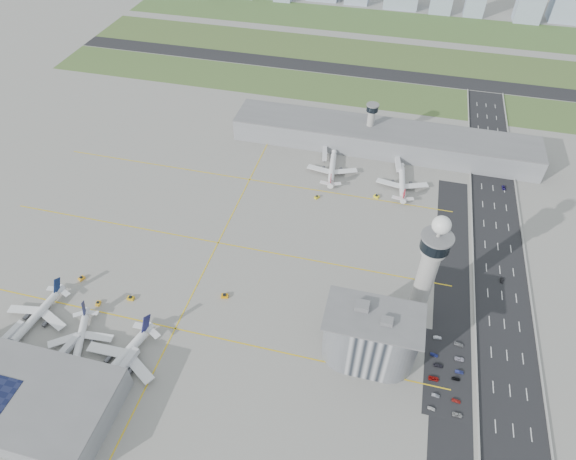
% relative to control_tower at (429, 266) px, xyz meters
% --- Properties ---
extents(ground, '(1000.00, 1000.00, 0.00)m').
position_rel_control_tower_xyz_m(ground, '(-72.00, -8.00, -35.04)').
color(ground, '#98968E').
extents(grass_strip_0, '(480.00, 50.00, 0.08)m').
position_rel_control_tower_xyz_m(grass_strip_0, '(-92.00, 217.00, -35.00)').
color(grass_strip_0, '#3C5729').
rests_on(grass_strip_0, ground).
extents(grass_strip_1, '(480.00, 60.00, 0.08)m').
position_rel_control_tower_xyz_m(grass_strip_1, '(-92.00, 292.00, -35.00)').
color(grass_strip_1, '#3F5A2A').
rests_on(grass_strip_1, ground).
extents(grass_strip_2, '(480.00, 70.00, 0.08)m').
position_rel_control_tower_xyz_m(grass_strip_2, '(-92.00, 372.00, -35.00)').
color(grass_strip_2, '#4A6A32').
rests_on(grass_strip_2, ground).
extents(runway, '(480.00, 22.00, 0.10)m').
position_rel_control_tower_xyz_m(runway, '(-92.00, 254.00, -34.98)').
color(runway, black).
rests_on(runway, ground).
extents(highway, '(28.00, 500.00, 0.10)m').
position_rel_control_tower_xyz_m(highway, '(43.00, -8.00, -34.99)').
color(highway, black).
rests_on(highway, ground).
extents(barrier_left, '(0.60, 500.00, 1.20)m').
position_rel_control_tower_xyz_m(barrier_left, '(29.00, -8.00, -34.44)').
color(barrier_left, '#9E9E99').
rests_on(barrier_left, ground).
extents(barrier_right, '(0.60, 500.00, 1.20)m').
position_rel_control_tower_xyz_m(barrier_right, '(57.00, -8.00, -34.44)').
color(barrier_right, '#9E9E99').
rests_on(barrier_right, ground).
extents(landside_road, '(18.00, 260.00, 0.08)m').
position_rel_control_tower_xyz_m(landside_road, '(18.00, -18.00, -35.00)').
color(landside_road, black).
rests_on(landside_road, ground).
extents(parking_lot, '(20.00, 44.00, 0.10)m').
position_rel_control_tower_xyz_m(parking_lot, '(16.00, -30.00, -34.99)').
color(parking_lot, black).
rests_on(parking_lot, ground).
extents(taxiway_line_h_0, '(260.00, 0.60, 0.01)m').
position_rel_control_tower_xyz_m(taxiway_line_h_0, '(-112.00, -38.00, -35.04)').
color(taxiway_line_h_0, yellow).
rests_on(taxiway_line_h_0, ground).
extents(taxiway_line_h_1, '(260.00, 0.60, 0.01)m').
position_rel_control_tower_xyz_m(taxiway_line_h_1, '(-112.00, 22.00, -35.04)').
color(taxiway_line_h_1, yellow).
rests_on(taxiway_line_h_1, ground).
extents(taxiway_line_h_2, '(260.00, 0.60, 0.01)m').
position_rel_control_tower_xyz_m(taxiway_line_h_2, '(-112.00, 82.00, -35.04)').
color(taxiway_line_h_2, yellow).
rests_on(taxiway_line_h_2, ground).
extents(taxiway_line_v, '(0.60, 260.00, 0.01)m').
position_rel_control_tower_xyz_m(taxiway_line_v, '(-112.00, 22.00, -35.04)').
color(taxiway_line_v, yellow).
rests_on(taxiway_line_v, ground).
extents(control_tower, '(14.00, 14.00, 64.50)m').
position_rel_control_tower_xyz_m(control_tower, '(0.00, 0.00, 0.00)').
color(control_tower, '#ADAAA5').
rests_on(control_tower, ground).
extents(secondary_tower, '(8.60, 8.60, 31.90)m').
position_rel_control_tower_xyz_m(secondary_tower, '(-42.00, 142.00, -16.24)').
color(secondary_tower, '#ADAAA5').
rests_on(secondary_tower, ground).
extents(admin_building, '(42.00, 24.00, 33.50)m').
position_rel_control_tower_xyz_m(admin_building, '(-20.01, -30.00, -19.74)').
color(admin_building, '#B2B2B7').
rests_on(admin_building, ground).
extents(terminal_pier, '(210.00, 32.00, 15.80)m').
position_rel_control_tower_xyz_m(terminal_pier, '(-32.00, 140.00, -27.14)').
color(terminal_pier, gray).
rests_on(terminal_pier, ground).
extents(near_terminal, '(84.00, 42.00, 13.00)m').
position_rel_control_tower_xyz_m(near_terminal, '(-160.07, -90.02, -28.62)').
color(near_terminal, gray).
rests_on(near_terminal, ground).
extents(airplane_near_a, '(37.88, 43.10, 11.08)m').
position_rel_control_tower_xyz_m(airplane_near_a, '(-179.45, -50.09, -29.50)').
color(airplane_near_a, white).
rests_on(airplane_near_a, ground).
extents(airplane_near_b, '(41.26, 44.35, 10.03)m').
position_rel_control_tower_xyz_m(airplane_near_b, '(-151.37, -56.62, -30.03)').
color(airplane_near_b, white).
rests_on(airplane_near_b, ground).
extents(airplane_near_c, '(47.77, 52.55, 12.45)m').
position_rel_control_tower_xyz_m(airplane_near_c, '(-127.76, -62.47, -28.82)').
color(airplane_near_c, white).
rests_on(airplane_near_c, ground).
extents(airplane_far_a, '(38.18, 43.44, 11.16)m').
position_rel_control_tower_xyz_m(airplane_far_a, '(-60.93, 103.59, -29.46)').
color(airplane_far_a, white).
rests_on(airplane_far_a, ground).
extents(airplane_far_b, '(37.18, 42.48, 11.03)m').
position_rel_control_tower_xyz_m(airplane_far_b, '(-14.45, 99.80, -29.53)').
color(airplane_far_b, white).
rests_on(airplane_far_b, ground).
extents(jet_bridge_near_0, '(5.39, 14.31, 5.70)m').
position_rel_control_tower_xyz_m(jet_bridge_near_0, '(-185.00, -69.00, -32.19)').
color(jet_bridge_near_0, silver).
rests_on(jet_bridge_near_0, ground).
extents(jet_bridge_near_1, '(5.39, 14.31, 5.70)m').
position_rel_control_tower_xyz_m(jet_bridge_near_1, '(-155.00, -69.00, -32.19)').
color(jet_bridge_near_1, silver).
rests_on(jet_bridge_near_1, ground).
extents(jet_bridge_near_2, '(5.39, 14.31, 5.70)m').
position_rel_control_tower_xyz_m(jet_bridge_near_2, '(-125.00, -69.00, -32.19)').
color(jet_bridge_near_2, silver).
rests_on(jet_bridge_near_2, ground).
extents(jet_bridge_far_0, '(5.39, 14.31, 5.70)m').
position_rel_control_tower_xyz_m(jet_bridge_far_0, '(-70.00, 124.00, -32.19)').
color(jet_bridge_far_0, silver).
rests_on(jet_bridge_far_0, ground).
extents(jet_bridge_far_1, '(5.39, 14.31, 5.70)m').
position_rel_control_tower_xyz_m(jet_bridge_far_1, '(-20.00, 124.00, -32.19)').
color(jet_bridge_far_1, silver).
rests_on(jet_bridge_far_1, ground).
extents(tug_0, '(3.14, 3.74, 1.85)m').
position_rel_control_tower_xyz_m(tug_0, '(-172.79, -21.33, -34.12)').
color(tug_0, '#F9A520').
rests_on(tug_0, ground).
extents(tug_1, '(2.62, 3.32, 1.72)m').
position_rel_control_tower_xyz_m(tug_1, '(-155.71, -33.95, -34.18)').
color(tug_1, yellow).
rests_on(tug_1, ground).
extents(tug_2, '(3.48, 2.52, 1.93)m').
position_rel_control_tower_xyz_m(tug_2, '(-141.28, -26.97, -34.08)').
color(tug_2, gold).
rests_on(tug_2, ground).
extents(tug_3, '(3.93, 3.09, 2.04)m').
position_rel_control_tower_xyz_m(tug_3, '(-95.19, -13.83, -34.02)').
color(tug_3, orange).
rests_on(tug_3, ground).
extents(tug_4, '(3.41, 3.60, 1.73)m').
position_rel_control_tower_xyz_m(tug_4, '(-65.22, 74.47, -34.18)').
color(tug_4, gold).
rests_on(tug_4, ground).
extents(tug_5, '(3.93, 3.49, 1.90)m').
position_rel_control_tower_xyz_m(tug_5, '(-28.97, 84.36, -34.09)').
color(tug_5, yellow).
rests_on(tug_5, ground).
extents(car_lot_0, '(3.54, 1.87, 1.15)m').
position_rel_control_tower_xyz_m(car_lot_0, '(9.94, -48.93, -34.47)').
color(car_lot_0, silver).
rests_on(car_lot_0, ground).
extents(car_lot_1, '(3.49, 1.51, 1.12)m').
position_rel_control_tower_xyz_m(car_lot_1, '(11.49, -42.51, -34.48)').
color(car_lot_1, gray).
rests_on(car_lot_1, ground).
extents(car_lot_2, '(4.64, 2.28, 1.27)m').
position_rel_control_tower_xyz_m(car_lot_2, '(10.35, -34.61, -34.41)').
color(car_lot_2, '#9E110F').
rests_on(car_lot_2, ground).
extents(car_lot_3, '(4.28, 1.74, 1.24)m').
position_rel_control_tower_xyz_m(car_lot_3, '(12.17, -27.44, -34.42)').
color(car_lot_3, black).
rests_on(car_lot_3, ground).
extents(car_lot_4, '(3.89, 2.06, 1.26)m').
position_rel_control_tower_xyz_m(car_lot_4, '(10.16, -22.27, -34.41)').
color(car_lot_4, navy).
rests_on(car_lot_4, ground).
extents(car_lot_5, '(3.91, 1.72, 1.25)m').
position_rel_control_tower_xyz_m(car_lot_5, '(11.38, -12.47, -34.42)').
color(car_lot_5, silver).
rests_on(car_lot_5, ground).
extents(car_lot_6, '(4.28, 2.04, 1.18)m').
position_rel_control_tower_xyz_m(car_lot_6, '(20.63, -49.12, -34.45)').
color(car_lot_6, '#989898').
rests_on(car_lot_6, ground).
extents(car_lot_7, '(3.89, 1.93, 1.09)m').
position_rel_control_tower_xyz_m(car_lot_7, '(20.17, -42.82, -34.50)').
color(car_lot_7, '#AF221E').
rests_on(car_lot_7, ground).
extents(car_lot_8, '(3.65, 1.61, 1.22)m').
position_rel_control_tower_xyz_m(car_lot_8, '(19.97, -32.28, -34.43)').
color(car_lot_8, black).
rests_on(car_lot_8, ground).
extents(car_lot_9, '(3.79, 1.49, 1.23)m').
position_rel_control_tower_xyz_m(car_lot_9, '(21.47, -28.48, -34.43)').
color(car_lot_9, navy).
rests_on(car_lot_9, ground).
extents(car_lot_10, '(4.36, 2.16, 1.19)m').
position_rel_control_tower_xyz_m(car_lot_10, '(21.51, -21.72, -34.45)').
color(car_lot_10, '#B8B5C7').
rests_on(car_lot_10, ground).
extents(car_lot_11, '(4.63, 2.50, 1.27)m').
position_rel_control_tower_xyz_m(car_lot_11, '(21.36, -13.83, -34.40)').
color(car_lot_11, gray).
rests_on(car_lot_11, ground).
extents(car_hw_1, '(1.85, 3.84, 1.21)m').
position_rel_control_tower_xyz_m(car_hw_1, '(43.42, 32.11, -34.43)').
color(car_hw_1, black).
rests_on(car_hw_1, ground).
extents(car_hw_2, '(2.38, 4.60, 1.24)m').
position_rel_control_tower_xyz_m(car_hw_2, '(49.66, 113.35, -34.42)').
color(car_hw_2, navy).
rests_on(car_hw_2, ground).
extents(car_hw_4, '(1.79, 3.63, 1.19)m').
position_rel_control_tower_xyz_m(car_hw_4, '(35.09, 170.79, -34.45)').
color(car_hw_4, '#8D97A4').
rests_on(car_hw_4, ground).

